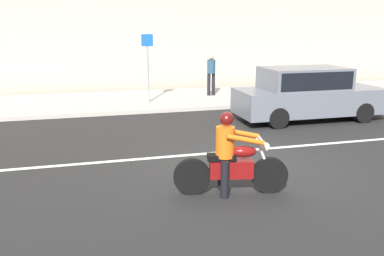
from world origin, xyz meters
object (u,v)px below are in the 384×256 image
at_px(parked_sedan_slate_gray, 307,93).
at_px(street_sign_post, 148,61).
at_px(pedestrian_bystander, 211,72).
at_px(motorcycle_with_rider_orange_stripe, 230,161).

height_order(parked_sedan_slate_gray, street_sign_post, street_sign_post).
relative_size(street_sign_post, pedestrian_bystander, 1.52).
xyz_separation_m(motorcycle_with_rider_orange_stripe, street_sign_post, (-0.14, 8.72, 1.07)).
xyz_separation_m(motorcycle_with_rider_orange_stripe, parked_sedan_slate_gray, (4.46, 5.01, 0.25)).
xyz_separation_m(parked_sedan_slate_gray, pedestrian_bystander, (-1.81, 4.58, 0.25)).
bearing_deg(parked_sedan_slate_gray, motorcycle_with_rider_orange_stripe, -131.66).
bearing_deg(pedestrian_bystander, parked_sedan_slate_gray, -68.40).
relative_size(parked_sedan_slate_gray, street_sign_post, 1.85).
bearing_deg(parked_sedan_slate_gray, pedestrian_bystander, 111.60).
xyz_separation_m(motorcycle_with_rider_orange_stripe, pedestrian_bystander, (2.64, 9.59, 0.50)).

